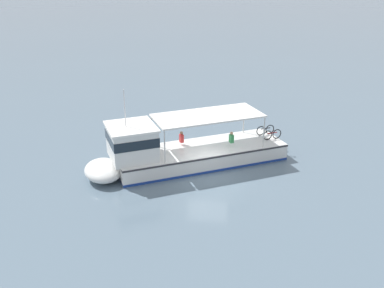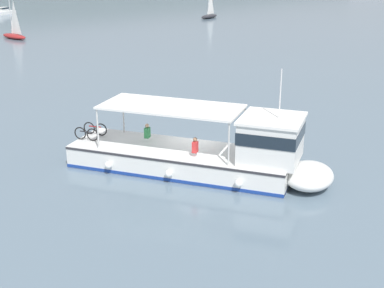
% 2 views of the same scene
% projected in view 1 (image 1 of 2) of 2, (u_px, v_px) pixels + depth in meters
% --- Properties ---
extents(ground_plane, '(400.00, 400.00, 0.00)m').
position_uv_depth(ground_plane, '(208.00, 175.00, 25.43)').
color(ground_plane, slate).
extents(ferry_main, '(8.63, 12.69, 5.32)m').
position_uv_depth(ferry_main, '(177.00, 152.00, 26.12)').
color(ferry_main, white).
rests_on(ferry_main, ground).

